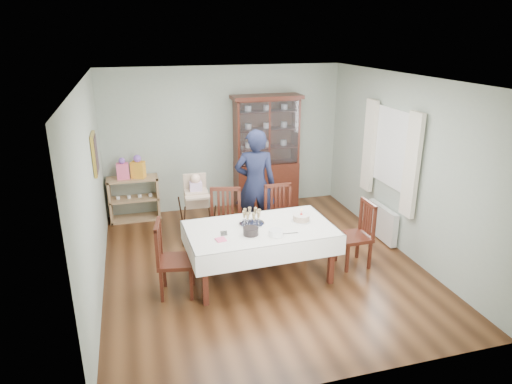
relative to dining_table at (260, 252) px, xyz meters
name	(u,v)px	position (x,y,z in m)	size (l,w,h in m)	color
floor	(261,264)	(0.12, 0.35, -0.38)	(5.00, 5.00, 0.00)	#593319
room_shell	(252,144)	(0.12, 0.88, 1.32)	(5.00, 5.00, 5.00)	#9EAA99
dining_table	(260,252)	(0.00, 0.00, 0.00)	(2.04, 1.22, 0.76)	#441A11
china_cabinet	(266,151)	(0.87, 2.61, 0.74)	(1.30, 0.48, 2.18)	#441A11
sideboard	(134,199)	(-1.63, 2.63, 0.02)	(0.90, 0.38, 0.80)	tan
picture_frame	(95,154)	(-2.10, 1.15, 1.27)	(0.04, 0.48, 0.58)	gold
window	(393,148)	(2.34, 0.65, 1.17)	(0.04, 1.02, 1.22)	white
curtain_left	(412,166)	(2.28, 0.03, 1.07)	(0.07, 0.30, 1.55)	silver
curtain_right	(369,146)	(2.28, 1.27, 1.07)	(0.07, 0.30, 1.55)	silver
radiator	(382,222)	(2.28, 0.65, -0.08)	(0.10, 0.80, 0.55)	white
chair_far_left	(225,239)	(-0.35, 0.68, -0.07)	(0.59, 0.59, 1.07)	#441A11
chair_far_right	(281,231)	(0.56, 0.76, -0.08)	(0.46, 0.46, 1.03)	#441A11
chair_end_left	(176,273)	(-1.18, -0.11, -0.08)	(0.53, 0.53, 1.02)	#441A11
chair_end_right	(354,247)	(1.43, -0.02, -0.09)	(0.45, 0.45, 0.98)	#441A11
woman	(255,184)	(0.30, 1.34, 0.53)	(0.67, 0.44, 1.84)	black
high_chair	(197,214)	(-0.65, 1.52, 0.05)	(0.52, 0.52, 1.12)	black
champagne_tray	(252,220)	(-0.08, 0.14, 0.44)	(0.35, 0.35, 0.21)	silver
birthday_cake	(301,218)	(0.61, 0.05, 0.42)	(0.27, 0.27, 0.18)	white
plate_stack_dark	(251,231)	(-0.18, -0.18, 0.42)	(0.20, 0.20, 0.10)	black
plate_stack_white	(276,233)	(0.13, -0.30, 0.42)	(0.19, 0.19, 0.08)	white
napkin_stack	(221,240)	(-0.60, -0.24, 0.38)	(0.12, 0.12, 0.02)	#FF5D89
cutlery	(221,234)	(-0.55, -0.06, 0.38)	(0.11, 0.16, 0.01)	silver
cake_knife	(289,233)	(0.31, -0.29, 0.38)	(0.25, 0.02, 0.01)	silver
gift_bag_pink	(123,169)	(-1.78, 2.61, 0.59)	(0.21, 0.13, 0.39)	#FF5D89
gift_bag_orange	(138,168)	(-1.51, 2.61, 0.60)	(0.27, 0.23, 0.42)	#FCA627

